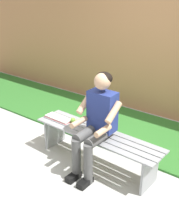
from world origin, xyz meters
TOP-DOWN VIEW (x-y plane):
  - grass_strip at (0.00, -1.07)m, footprint 9.00×1.43m
  - brick_wall at (0.50, -2.01)m, footprint 9.50×0.24m
  - bench_near at (0.00, 0.00)m, footprint 1.80×0.48m
  - person_seated at (-0.07, 0.10)m, footprint 0.50×0.69m
  - apple at (0.43, -0.05)m, footprint 0.07×0.07m
  - book_open at (0.67, -0.02)m, footprint 0.42×0.17m

SIDE VIEW (x-z plane):
  - grass_strip at x=0.00m, z-range 0.00..0.03m
  - bench_near at x=0.00m, z-range 0.12..0.58m
  - book_open at x=0.67m, z-range 0.45..0.48m
  - apple at x=0.43m, z-range 0.46..0.53m
  - person_seated at x=-0.07m, z-range 0.06..1.33m
  - brick_wall at x=0.50m, z-range 0.00..2.62m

